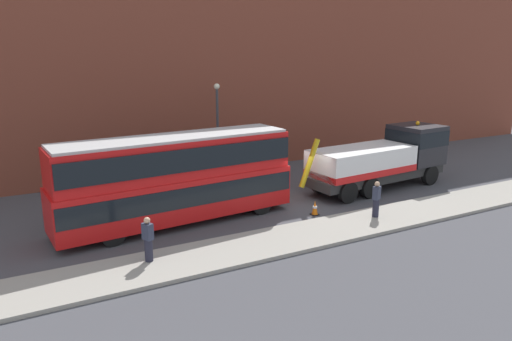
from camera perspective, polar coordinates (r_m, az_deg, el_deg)
ground_plane at (r=24.93m, az=4.92°, el=-3.85°), size 120.00×120.00×0.00m
near_kerb at (r=21.70m, az=10.99°, el=-6.63°), size 60.00×2.80×0.15m
building_facade at (r=31.58m, az=-3.89°, el=14.81°), size 60.00×1.50×16.00m
recovery_tow_truck at (r=28.14m, az=15.18°, el=1.50°), size 10.22×3.34×3.67m
double_decker_bus at (r=21.62m, az=-9.63°, el=-0.65°), size 11.17×3.42×4.06m
pedestrian_onlooker at (r=17.91m, az=-12.90°, el=-8.16°), size 0.40×0.47×1.71m
pedestrian_bystander at (r=22.75m, az=14.31°, el=-3.42°), size 0.47×0.40×1.71m
traffic_cone_near_bus at (r=23.05m, az=7.12°, el=-4.53°), size 0.36×0.36×0.72m
street_lamp at (r=29.27m, az=-4.67°, el=5.82°), size 0.36×0.36×5.83m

